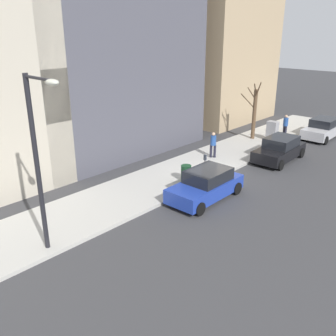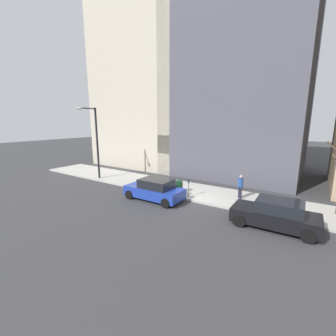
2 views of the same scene
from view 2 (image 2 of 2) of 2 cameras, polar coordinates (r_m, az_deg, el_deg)
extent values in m
plane|color=#38383A|center=(15.74, 6.23, -8.57)|extent=(120.00, 120.00, 0.00)
cube|color=#B2AFA8|center=(17.42, 9.28, -6.36)|extent=(4.00, 36.00, 0.15)
cube|color=black|center=(13.15, 25.35, -11.23)|extent=(1.92, 4.25, 0.70)
cube|color=black|center=(12.91, 26.49, -8.68)|extent=(1.66, 2.25, 0.60)
cylinder|color=black|center=(12.70, 17.66, -12.68)|extent=(0.24, 0.65, 0.64)
cylinder|color=black|center=(14.23, 19.40, -10.08)|extent=(0.24, 0.65, 0.64)
cylinder|color=black|center=(12.44, 32.06, -14.54)|extent=(0.24, 0.65, 0.64)
cylinder|color=black|center=(14.00, 32.10, -11.65)|extent=(0.24, 0.65, 0.64)
cube|color=#1E389E|center=(15.95, -3.58, -6.07)|extent=(1.84, 4.22, 0.70)
cube|color=black|center=(15.65, -3.02, -3.93)|extent=(1.62, 2.22, 0.60)
cylinder|color=black|center=(16.36, -9.75, -6.69)|extent=(0.23, 0.64, 0.64)
cylinder|color=black|center=(17.58, -5.99, -5.26)|extent=(0.23, 0.64, 0.64)
cylinder|color=black|center=(14.53, -0.61, -8.91)|extent=(0.23, 0.64, 0.64)
cylinder|color=black|center=(15.89, 2.81, -7.08)|extent=(0.23, 0.64, 0.64)
cylinder|color=slate|center=(16.15, 5.24, -5.48)|extent=(0.07, 0.07, 1.05)
cube|color=#2D333D|center=(15.96, 5.28, -3.17)|extent=(0.14, 0.10, 0.30)
cylinder|color=black|center=(21.89, -17.51, 5.88)|extent=(0.18, 0.18, 6.50)
cylinder|color=black|center=(21.32, -19.76, 14.08)|extent=(1.60, 0.10, 0.10)
ellipsoid|color=beige|center=(20.84, -21.56, 13.88)|extent=(0.56, 0.32, 0.20)
cylinder|color=#14381E|center=(17.04, 2.80, -4.77)|extent=(0.56, 0.56, 0.90)
cylinder|color=#1E1E2D|center=(16.73, 17.65, -5.79)|extent=(0.16, 0.16, 0.82)
cylinder|color=#1E1E2D|center=(16.52, 17.95, -6.04)|extent=(0.16, 0.16, 0.82)
cylinder|color=#23478C|center=(16.43, 17.96, -3.52)|extent=(0.36, 0.36, 0.62)
sphere|color=tan|center=(16.33, 18.05, -2.10)|extent=(0.22, 0.22, 0.22)
cube|color=#4C4C56|center=(26.79, 18.60, 24.38)|extent=(12.81, 12.81, 23.09)
cube|color=#BCB29E|center=(31.42, -3.09, 25.28)|extent=(11.88, 11.88, 25.55)
camera|label=1|loc=(23.10, -53.21, 13.59)|focal=40.00mm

